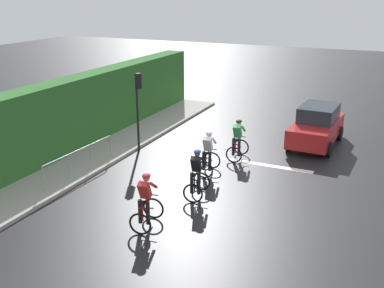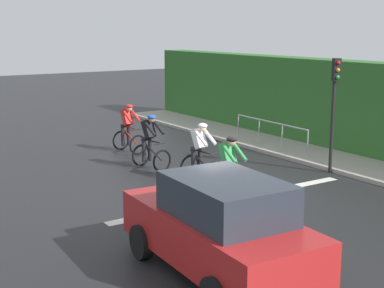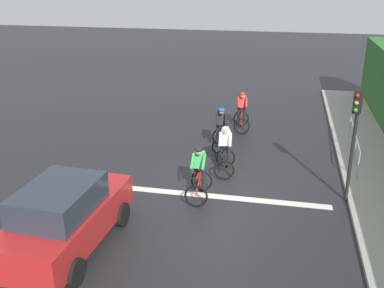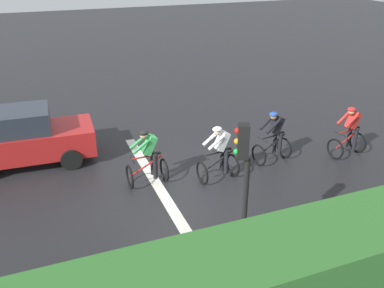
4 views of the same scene
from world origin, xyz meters
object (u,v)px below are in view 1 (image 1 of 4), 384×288
cyclist_lead (146,202)px  cyclist_second (197,175)px  cyclist_fourth (238,141)px  car_red (317,126)px  cyclist_mid (208,154)px  pedestrian_railing_kerbside (79,155)px  traffic_light_near_crossing (138,100)px

cyclist_lead → cyclist_second: bearing=-101.8°
cyclist_fourth → car_red: car_red is taller
cyclist_mid → car_red: 6.03m
cyclist_second → pedestrian_railing_kerbside: 4.75m
cyclist_lead → cyclist_second: same height
car_red → cyclist_mid: bearing=59.1°
cyclist_lead → cyclist_mid: size_ratio=1.00×
traffic_light_near_crossing → cyclist_lead: bearing=122.2°
cyclist_fourth → pedestrian_railing_kerbside: size_ratio=0.43×
cyclist_fourth → pedestrian_railing_kerbside: (4.80, 4.05, 0.00)m
pedestrian_railing_kerbside → traffic_light_near_crossing: bearing=-99.6°
cyclist_lead → cyclist_fourth: size_ratio=1.00×
cyclist_lead → traffic_light_near_crossing: 7.01m
cyclist_fourth → pedestrian_railing_kerbside: cyclist_fourth is taller
cyclist_mid → cyclist_fourth: size_ratio=1.00×
cyclist_fourth → traffic_light_near_crossing: (4.23, 0.67, 1.43)m
pedestrian_railing_kerbside → cyclist_fourth: bearing=-139.9°
cyclist_mid → traffic_light_near_crossing: bearing=-19.1°
cyclist_second → cyclist_lead: bearing=78.2°
cyclist_lead → traffic_light_near_crossing: traffic_light_near_crossing is taller
cyclist_fourth → cyclist_mid: bearing=75.9°
cyclist_second → car_red: 7.70m
car_red → cyclist_lead: bearing=71.9°
cyclist_mid → traffic_light_near_crossing: traffic_light_near_crossing is taller
cyclist_fourth → car_red: size_ratio=0.40×
cyclist_lead → cyclist_mid: (-0.08, -4.51, 0.00)m
cyclist_second → cyclist_fourth: 4.01m
cyclist_mid → pedestrian_railing_kerbside: 4.79m
car_red → pedestrian_railing_kerbside: size_ratio=1.09×
cyclist_second → car_red: car_red is taller
cyclist_mid → pedestrian_railing_kerbside: bearing=25.9°
cyclist_mid → cyclist_lead: bearing=89.0°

